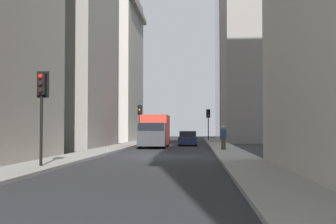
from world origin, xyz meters
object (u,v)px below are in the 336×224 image
traffic_light_foreground (42,96)px  pedestrian (223,137)px  delivery_truck (155,131)px  sedan_navy (188,139)px  discarded_bottle (107,149)px  traffic_light_midblock (140,115)px  traffic_light_far_junction (208,117)px

traffic_light_foreground → pedestrian: (14.35, -8.30, -1.93)m
delivery_truck → pedestrian: size_ratio=3.75×
sedan_navy → pedestrian: (-11.27, -2.77, 0.42)m
pedestrian → sedan_navy: bearing=13.8°
traffic_light_foreground → discarded_bottle: traffic_light_foreground is taller
sedan_navy → discarded_bottle: 14.01m
traffic_light_midblock → discarded_bottle: (-18.58, -0.14, -2.95)m
traffic_light_midblock → pedestrian: 18.93m
delivery_truck → traffic_light_midblock: bearing=14.2°
traffic_light_foreground → traffic_light_midblock: (31.25, -0.04, 0.18)m
delivery_truck → pedestrian: delivery_truck is taller
traffic_light_foreground → pedestrian: traffic_light_foreground is taller
discarded_bottle → pedestrian: bearing=-78.4°
traffic_light_foreground → traffic_light_far_junction: size_ratio=0.97×
traffic_light_far_junction → discarded_bottle: bearing=164.3°
sedan_navy → discarded_bottle: sedan_navy is taller
traffic_light_foreground → traffic_light_midblock: size_ratio=0.94×
sedan_navy → traffic_light_foreground: 26.32m
traffic_light_midblock → traffic_light_far_junction: size_ratio=1.03×
traffic_light_foreground → pedestrian: 16.69m
sedan_navy → pedestrian: pedestrian is taller
traffic_light_far_junction → pedestrian: (-25.71, -0.42, -2.02)m
delivery_truck → traffic_light_foreground: 20.89m
traffic_light_far_junction → pedestrian: size_ratio=2.34×
traffic_light_far_junction → pedestrian: traffic_light_far_junction is taller
delivery_truck → discarded_bottle: delivery_truck is taller
delivery_truck → discarded_bottle: size_ratio=23.93×
traffic_light_midblock → traffic_light_foreground: bearing=179.9°
traffic_light_foreground → discarded_bottle: size_ratio=14.48×
sedan_navy → delivery_truck: bearing=150.6°
traffic_light_midblock → pedestrian: bearing=-154.0°
sedan_navy → traffic_light_far_junction: (14.44, -2.35, 2.44)m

